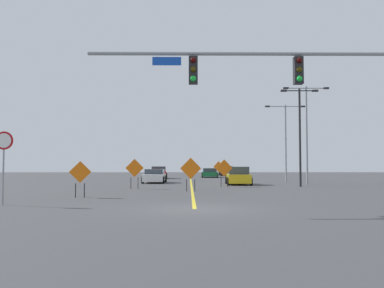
{
  "coord_description": "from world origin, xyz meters",
  "views": [
    {
      "loc": [
        -0.22,
        -15.68,
        1.67
      ],
      "look_at": [
        0.14,
        28.75,
        3.88
      ],
      "focal_mm": 38.87,
      "sensor_mm": 36.0,
      "label": 1
    }
  ],
  "objects_px": {
    "street_lamp_mid_right": "(286,135)",
    "car_black_distant": "(226,171)",
    "car_white_passing": "(155,176)",
    "traffic_signal_assembly": "(295,83)",
    "construction_sign_median_far": "(219,167)",
    "car_green_far": "(210,173)",
    "car_yellow_approaching": "(238,177)",
    "construction_sign_left_lane": "(80,174)",
    "street_lamp_near_right": "(300,129)",
    "car_red_mid": "(159,173)",
    "construction_sign_right_shoulder": "(135,170)",
    "construction_sign_left_shoulder": "(224,169)",
    "stop_sign": "(4,153)",
    "street_lamp_far_right": "(307,126)",
    "construction_sign_median_near": "(191,170)"
  },
  "relations": [
    {
      "from": "street_lamp_mid_right",
      "to": "car_black_distant",
      "type": "height_order",
      "value": "street_lamp_mid_right"
    },
    {
      "from": "street_lamp_mid_right",
      "to": "car_white_passing",
      "type": "relative_size",
      "value": 1.69
    },
    {
      "from": "traffic_signal_assembly",
      "to": "street_lamp_mid_right",
      "type": "height_order",
      "value": "street_lamp_mid_right"
    },
    {
      "from": "construction_sign_median_far",
      "to": "car_green_far",
      "type": "bearing_deg",
      "value": 101.75
    },
    {
      "from": "car_yellow_approaching",
      "to": "construction_sign_left_lane",
      "type": "bearing_deg",
      "value": -125.81
    },
    {
      "from": "street_lamp_near_right",
      "to": "car_red_mid",
      "type": "relative_size",
      "value": 1.87
    },
    {
      "from": "car_black_distant",
      "to": "car_green_far",
      "type": "xyz_separation_m",
      "value": [
        -2.97,
        -8.55,
        -0.09
      ]
    },
    {
      "from": "construction_sign_right_shoulder",
      "to": "car_green_far",
      "type": "bearing_deg",
      "value": 75.71
    },
    {
      "from": "construction_sign_median_far",
      "to": "car_red_mid",
      "type": "xyz_separation_m",
      "value": [
        -7.26,
        -0.42,
        -0.63
      ]
    },
    {
      "from": "construction_sign_right_shoulder",
      "to": "construction_sign_left_shoulder",
      "type": "distance_m",
      "value": 6.71
    },
    {
      "from": "construction_sign_left_lane",
      "to": "street_lamp_mid_right",
      "type": "bearing_deg",
      "value": 50.87
    },
    {
      "from": "stop_sign",
      "to": "construction_sign_left_shoulder",
      "type": "height_order",
      "value": "stop_sign"
    },
    {
      "from": "construction_sign_left_shoulder",
      "to": "car_green_far",
      "type": "bearing_deg",
      "value": 89.67
    },
    {
      "from": "street_lamp_far_right",
      "to": "construction_sign_median_near",
      "type": "xyz_separation_m",
      "value": [
        -9.67,
        -8.24,
        -3.54
      ]
    },
    {
      "from": "stop_sign",
      "to": "car_yellow_approaching",
      "type": "distance_m",
      "value": 21.14
    },
    {
      "from": "construction_sign_left_shoulder",
      "to": "car_yellow_approaching",
      "type": "distance_m",
      "value": 4.15
    },
    {
      "from": "stop_sign",
      "to": "construction_sign_right_shoulder",
      "type": "relative_size",
      "value": 1.47
    },
    {
      "from": "street_lamp_far_right",
      "to": "construction_sign_median_near",
      "type": "distance_m",
      "value": 13.19
    },
    {
      "from": "construction_sign_left_shoulder",
      "to": "street_lamp_mid_right",
      "type": "bearing_deg",
      "value": 52.36
    },
    {
      "from": "construction_sign_median_near",
      "to": "car_green_far",
      "type": "relative_size",
      "value": 0.45
    },
    {
      "from": "traffic_signal_assembly",
      "to": "construction_sign_left_shoulder",
      "type": "bearing_deg",
      "value": 95.34
    },
    {
      "from": "car_green_far",
      "to": "car_black_distant",
      "type": "bearing_deg",
      "value": 70.83
    },
    {
      "from": "car_green_far",
      "to": "street_lamp_near_right",
      "type": "bearing_deg",
      "value": -76.25
    },
    {
      "from": "construction_sign_median_near",
      "to": "car_green_far",
      "type": "distance_m",
      "value": 28.77
    },
    {
      "from": "traffic_signal_assembly",
      "to": "car_black_distant",
      "type": "distance_m",
      "value": 47.75
    },
    {
      "from": "stop_sign",
      "to": "car_yellow_approaching",
      "type": "xyz_separation_m",
      "value": [
        11.82,
        17.47,
        -1.47
      ]
    },
    {
      "from": "car_black_distant",
      "to": "car_yellow_approaching",
      "type": "bearing_deg",
      "value": -93.23
    },
    {
      "from": "street_lamp_far_right",
      "to": "car_white_passing",
      "type": "bearing_deg",
      "value": 162.89
    },
    {
      "from": "traffic_signal_assembly",
      "to": "construction_sign_right_shoulder",
      "type": "xyz_separation_m",
      "value": [
        -7.84,
        13.28,
        -3.47
      ]
    },
    {
      "from": "street_lamp_near_right",
      "to": "construction_sign_median_near",
      "type": "bearing_deg",
      "value": -147.1
    },
    {
      "from": "car_black_distant",
      "to": "car_yellow_approaching",
      "type": "xyz_separation_m",
      "value": [
        -1.61,
        -28.49,
        -0.0
      ]
    },
    {
      "from": "traffic_signal_assembly",
      "to": "construction_sign_median_far",
      "type": "xyz_separation_m",
      "value": [
        -0.42,
        34.84,
        -3.47
      ]
    },
    {
      "from": "traffic_signal_assembly",
      "to": "car_black_distant",
      "type": "bearing_deg",
      "value": 87.97
    },
    {
      "from": "street_lamp_mid_right",
      "to": "construction_sign_right_shoulder",
      "type": "distance_m",
      "value": 17.05
    },
    {
      "from": "traffic_signal_assembly",
      "to": "car_black_distant",
      "type": "height_order",
      "value": "traffic_signal_assembly"
    },
    {
      "from": "street_lamp_far_right",
      "to": "construction_sign_left_lane",
      "type": "xyz_separation_m",
      "value": [
        -15.34,
        -12.99,
        -3.69
      ]
    },
    {
      "from": "traffic_signal_assembly",
      "to": "car_yellow_approaching",
      "type": "bearing_deg",
      "value": 89.77
    },
    {
      "from": "street_lamp_far_right",
      "to": "street_lamp_near_right",
      "type": "bearing_deg",
      "value": -115.01
    },
    {
      "from": "street_lamp_near_right",
      "to": "construction_sign_left_shoulder",
      "type": "height_order",
      "value": "street_lamp_near_right"
    },
    {
      "from": "construction_sign_right_shoulder",
      "to": "car_yellow_approaching",
      "type": "bearing_deg",
      "value": 36.1
    },
    {
      "from": "construction_sign_median_far",
      "to": "street_lamp_far_right",
      "type": "bearing_deg",
      "value": -69.27
    },
    {
      "from": "construction_sign_left_shoulder",
      "to": "construction_sign_median_far",
      "type": "height_order",
      "value": "construction_sign_median_far"
    },
    {
      "from": "construction_sign_right_shoulder",
      "to": "street_lamp_far_right",
      "type": "bearing_deg",
      "value": 21.41
    },
    {
      "from": "street_lamp_mid_right",
      "to": "car_red_mid",
      "type": "height_order",
      "value": "street_lamp_mid_right"
    },
    {
      "from": "car_green_far",
      "to": "traffic_signal_assembly",
      "type": "bearing_deg",
      "value": -88.11
    },
    {
      "from": "construction_sign_left_shoulder",
      "to": "car_white_passing",
      "type": "relative_size",
      "value": 0.47
    },
    {
      "from": "street_lamp_near_right",
      "to": "construction_sign_left_shoulder",
      "type": "relative_size",
      "value": 3.63
    },
    {
      "from": "traffic_signal_assembly",
      "to": "construction_sign_left_lane",
      "type": "xyz_separation_m",
      "value": [
        -9.62,
        5.62,
        -3.62
      ]
    },
    {
      "from": "street_lamp_near_right",
      "to": "construction_sign_left_lane",
      "type": "height_order",
      "value": "street_lamp_near_right"
    },
    {
      "from": "construction_sign_right_shoulder",
      "to": "car_white_passing",
      "type": "height_order",
      "value": "construction_sign_right_shoulder"
    }
  ]
}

